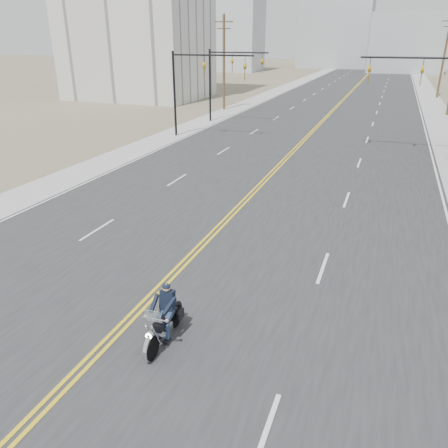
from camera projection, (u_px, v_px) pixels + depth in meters
road at (349, 94)px, 67.86m from camera, size 20.00×200.00×0.01m
sidewalk_left at (277, 91)px, 71.59m from camera, size 3.00×200.00×0.01m
sidewalk_right at (429, 97)px, 64.13m from camera, size 3.00×200.00×0.01m
traffic_mast_left at (196, 78)px, 36.10m from camera, size 7.10×0.26×7.00m
traffic_mast_right at (432, 85)px, 30.28m from camera, size 7.10×0.26×7.00m
traffic_mast_far at (226, 72)px, 43.13m from camera, size 6.10×0.26×7.00m
utility_pole_e at (444, 56)px, 61.57m from camera, size 2.20×0.30×11.00m
utility_pole_left at (224, 62)px, 50.82m from camera, size 2.20×0.30×10.50m
haze_bldg_a at (234, 26)px, 113.69m from camera, size 14.00×12.00×22.00m
haze_bldg_b at (407, 43)px, 109.93m from camera, size 18.00×14.00×14.00m
haze_bldg_d at (337, 20)px, 127.00m from camera, size 20.00×15.00×26.00m
haze_bldg_f at (204, 39)px, 132.65m from camera, size 12.00×12.00×16.00m
motorcyclist at (163, 316)px, 12.01m from camera, size 1.02×2.21×1.69m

